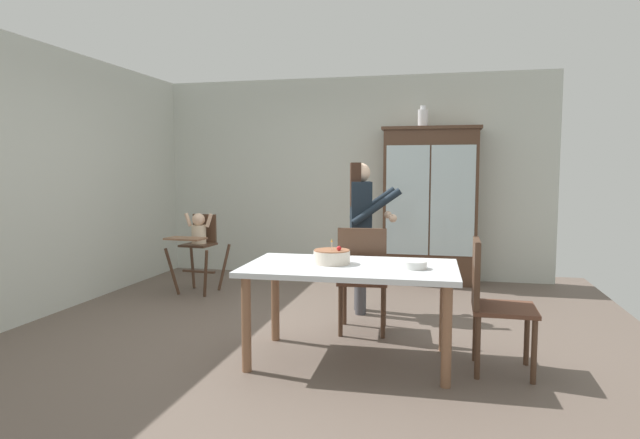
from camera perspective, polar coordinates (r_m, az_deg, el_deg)
ground_plane at (r=5.03m, az=-2.00°, el=-11.56°), size 6.24×6.24×0.00m
wall_back at (r=7.39m, az=3.22°, el=4.44°), size 5.32×0.06×2.70m
wall_left at (r=6.06m, az=-26.92°, el=3.69°), size 0.06×5.32×2.70m
china_cabinet at (r=7.04m, az=11.57°, el=1.49°), size 1.22×0.48×2.00m
ceramic_vase at (r=7.06m, az=10.85°, el=10.54°), size 0.13×0.13×0.27m
high_chair_with_toddler at (r=6.53m, az=-12.76°, el=-1.92°), size 0.62×0.72×0.95m
adult_person at (r=5.46m, az=4.41°, el=0.13°), size 0.58×0.57×1.53m
dining_table at (r=4.10m, az=3.26°, el=-6.11°), size 1.61×0.95×0.74m
birthday_cake at (r=4.14m, az=1.26°, el=-3.95°), size 0.28×0.28×0.19m
serving_bowl at (r=4.00m, az=9.98°, el=-4.75°), size 0.18×0.18×0.05m
dining_chair_far_side at (r=4.78m, az=4.52°, el=-5.63°), size 0.48×0.48×0.96m
dining_chair_right_end at (r=4.10m, az=17.52°, el=-7.68°), size 0.45×0.45×0.96m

